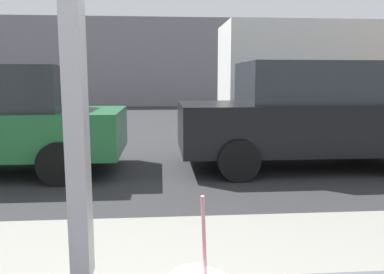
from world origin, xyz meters
TOP-DOWN VIEW (x-y plane):
  - ground_plane at (0.00, 8.00)m, footprint 60.00×60.00m
  - building_facade_far at (0.00, 21.53)m, footprint 28.00×1.20m
  - parked_car_black at (2.74, 5.66)m, footprint 4.39×2.02m
  - box_truck at (5.23, 9.87)m, footprint 6.89×2.44m

SIDE VIEW (x-z plane):
  - ground_plane at x=0.00m, z-range 0.00..0.00m
  - parked_car_black at x=2.74m, z-range 0.01..1.82m
  - box_truck at x=5.23m, z-range 0.13..3.14m
  - building_facade_far at x=0.00m, z-range 0.00..4.83m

